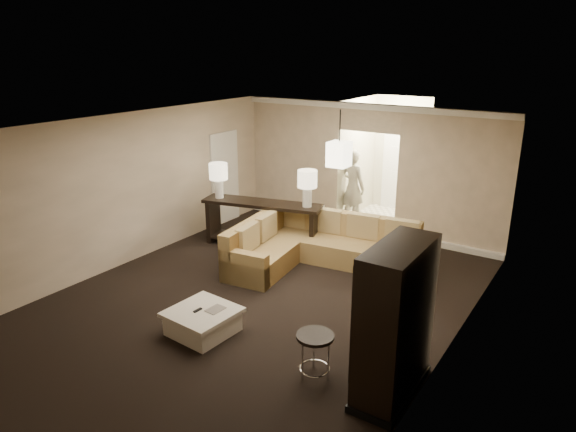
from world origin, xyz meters
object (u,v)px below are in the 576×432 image
Objects in this scene: coffee_table at (203,321)px; console_table at (262,220)px; person at (353,183)px; drink_table at (315,346)px; armoire at (394,324)px; sectional_sofa at (314,245)px.

coffee_table is 3.47m from console_table.
console_table is at bearing 85.45° from person.
drink_table is (1.86, -0.00, 0.24)m from coffee_table.
armoire is 6.12m from person.
console_table reaches higher than drink_table.
armoire is at bearing 5.13° from coffee_table.
person is (-0.44, 2.47, 0.61)m from sectional_sofa.
person reaches higher than drink_table.
sectional_sofa is at bearing 89.04° from coffee_table.
drink_table is at bearing -59.73° from console_table.
sectional_sofa is 3.27× the size of coffee_table.
person is at bearing 120.88° from armoire.
drink_table is (-0.90, -0.25, -0.48)m from armoire.
coffee_table is 1.87m from drink_table.
person is (-3.14, 5.25, 0.07)m from armoire.
sectional_sofa is 1.23× the size of console_table.
armoire reaches higher than console_table.
armoire is 0.97× the size of person.
coffee_table is 0.38× the size of console_table.
sectional_sofa is 1.60× the size of person.
coffee_table is 1.61× the size of drink_table.
coffee_table is at bearing 110.58° from person.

